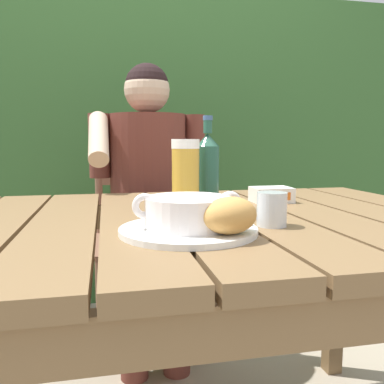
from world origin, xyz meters
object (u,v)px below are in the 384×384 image
(person_eating, at_px, (149,189))
(table_knife, at_px, (239,219))
(chair_near_diner, at_px, (146,239))
(water_glass_small, at_px, (272,209))
(beer_bottle, at_px, (208,170))
(bread_roll, at_px, (230,215))
(soup_bowl, at_px, (188,211))
(beer_glass, at_px, (186,177))
(butter_tub, at_px, (271,195))
(serving_plate, at_px, (188,230))

(person_eating, relative_size, table_knife, 9.16)
(chair_near_diner, relative_size, water_glass_small, 12.50)
(beer_bottle, bearing_deg, person_eating, 98.05)
(chair_near_diner, bearing_deg, water_glass_small, -80.88)
(bread_roll, bearing_deg, table_knife, 66.10)
(soup_bowl, bearing_deg, table_knife, 35.62)
(beer_glass, bearing_deg, butter_tub, 26.98)
(bread_roll, relative_size, water_glass_small, 1.78)
(chair_near_diner, height_order, beer_glass, beer_glass)
(beer_glass, relative_size, table_knife, 1.37)
(bread_roll, bearing_deg, butter_tub, 58.20)
(soup_bowl, height_order, table_knife, soup_bowl)
(soup_bowl, xyz_separation_m, beer_glass, (0.04, 0.21, 0.05))
(beer_bottle, xyz_separation_m, water_glass_small, (0.08, -0.23, -0.07))
(person_eating, height_order, serving_plate, person_eating)
(water_glass_small, height_order, butter_tub, water_glass_small)
(chair_near_diner, height_order, butter_tub, chair_near_diner)
(person_eating, distance_m, water_glass_small, 0.89)
(person_eating, relative_size, beer_bottle, 5.03)
(chair_near_diner, xyz_separation_m, beer_bottle, (0.09, -0.84, 0.38))
(beer_glass, bearing_deg, chair_near_diner, 91.06)
(beer_bottle, distance_m, table_knife, 0.19)
(person_eating, distance_m, soup_bowl, 0.91)
(soup_bowl, bearing_deg, bread_roll, -49.40)
(bread_roll, xyz_separation_m, butter_tub, (0.27, 0.43, -0.02))
(beer_bottle, bearing_deg, butter_tub, 22.26)
(beer_bottle, bearing_deg, water_glass_small, -70.27)
(person_eating, height_order, soup_bowl, person_eating)
(soup_bowl, height_order, water_glass_small, soup_bowl)
(serving_plate, relative_size, water_glass_small, 3.75)
(person_eating, relative_size, water_glass_small, 16.94)
(chair_near_diner, bearing_deg, beer_glass, -88.94)
(table_knife, bearing_deg, beer_glass, 135.51)
(chair_near_diner, xyz_separation_m, butter_tub, (0.31, -0.74, 0.30))
(bread_roll, height_order, beer_glass, beer_glass)
(person_eating, relative_size, serving_plate, 4.52)
(chair_near_diner, height_order, table_knife, chair_near_diner)
(chair_near_diner, distance_m, person_eating, 0.33)
(person_eating, relative_size, butter_tub, 10.74)
(serving_plate, height_order, bread_roll, bread_roll)
(beer_glass, bearing_deg, bread_roll, -84.24)
(bread_roll, distance_m, butter_tub, 0.51)
(beer_bottle, bearing_deg, serving_plate, -112.01)
(person_eating, bearing_deg, butter_tub, -60.26)
(soup_bowl, relative_size, water_glass_small, 3.01)
(serving_plate, bearing_deg, beer_bottle, 67.99)
(water_glass_small, bearing_deg, beer_bottle, 109.73)
(chair_near_diner, height_order, beer_bottle, beer_bottle)
(chair_near_diner, height_order, bread_roll, chair_near_diner)
(soup_bowl, height_order, beer_glass, beer_glass)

